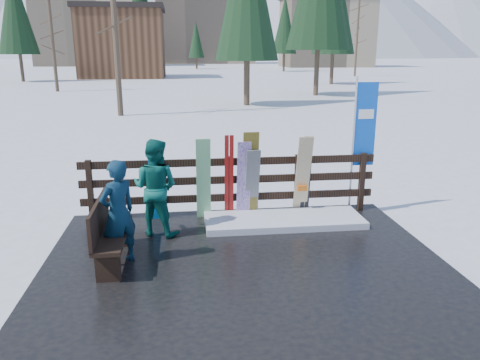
{
  "coord_description": "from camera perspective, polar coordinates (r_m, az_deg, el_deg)",
  "views": [
    {
      "loc": [
        -0.86,
        -6.32,
        3.12
      ],
      "look_at": [
        0.03,
        1.0,
        1.1
      ],
      "focal_mm": 35.0,
      "sensor_mm": 36.0,
      "label": 1
    }
  ],
  "objects": [
    {
      "name": "ground",
      "position": [
        7.1,
        0.72,
        -10.75
      ],
      "size": [
        700.0,
        700.0,
        0.0
      ],
      "primitive_type": "plane",
      "color": "white",
      "rests_on": "ground"
    },
    {
      "name": "deck",
      "position": [
        7.08,
        0.72,
        -10.46
      ],
      "size": [
        6.0,
        5.0,
        0.08
      ],
      "primitive_type": "cube",
      "color": "black",
      "rests_on": "ground"
    },
    {
      "name": "fence",
      "position": [
        8.89,
        -1.15,
        -0.22
      ],
      "size": [
        5.6,
        0.1,
        1.15
      ],
      "color": "black",
      "rests_on": "deck"
    },
    {
      "name": "snow_patch",
      "position": [
        8.65,
        5.36,
        -4.91
      ],
      "size": [
        2.88,
        1.0,
        0.12
      ],
      "primitive_type": "cube",
      "color": "white",
      "rests_on": "deck"
    },
    {
      "name": "bench",
      "position": [
        7.16,
        -15.86,
        -5.94
      ],
      "size": [
        0.41,
        1.5,
        0.97
      ],
      "color": "black",
      "rests_on": "deck"
    },
    {
      "name": "snowboard_0",
      "position": [
        8.62,
        -10.07,
        -0.19
      ],
      "size": [
        0.28,
        0.36,
        1.54
      ],
      "primitive_type": "cube",
      "rotation": [
        0.21,
        0.0,
        0.0
      ],
      "color": "#0E91E3",
      "rests_on": "deck"
    },
    {
      "name": "snowboard_1",
      "position": [
        8.61,
        -4.48,
        0.07
      ],
      "size": [
        0.26,
        0.32,
        1.57
      ],
      "primitive_type": "cube",
      "rotation": [
        0.19,
        0.0,
        0.0
      ],
      "color": "white",
      "rests_on": "deck"
    },
    {
      "name": "snowboard_2",
      "position": [
        8.67,
        1.25,
        0.57
      ],
      "size": [
        0.29,
        0.28,
        1.67
      ],
      "primitive_type": "cube",
      "rotation": [
        0.16,
        0.0,
        0.0
      ],
      "color": "gold",
      "rests_on": "deck"
    },
    {
      "name": "snowboard_3",
      "position": [
        8.68,
        0.46,
        -0.01
      ],
      "size": [
        0.25,
        0.26,
        1.49
      ],
      "primitive_type": "cube",
      "rotation": [
        0.16,
        0.0,
        0.0
      ],
      "color": "white",
      "rests_on": "deck"
    },
    {
      "name": "snowboard_4",
      "position": [
        8.72,
        1.51,
        -0.44
      ],
      "size": [
        0.26,
        0.35,
        1.34
      ],
      "primitive_type": "cube",
      "rotation": [
        0.24,
        0.0,
        0.0
      ],
      "color": "black",
      "rests_on": "deck"
    },
    {
      "name": "snowboard_5",
      "position": [
        8.88,
        7.65,
        0.47
      ],
      "size": [
        0.27,
        0.4,
        1.57
      ],
      "primitive_type": "cube",
      "rotation": [
        0.23,
        0.0,
        0.0
      ],
      "color": "white",
      "rests_on": "deck"
    },
    {
      "name": "ski_pair_a",
      "position": [
        8.7,
        -1.35,
        0.4
      ],
      "size": [
        0.16,
        0.18,
        1.6
      ],
      "color": "#A41714",
      "rests_on": "deck"
    },
    {
      "name": "ski_pair_b",
      "position": [
        8.97,
        8.09,
        0.52
      ],
      "size": [
        0.17,
        0.19,
        1.54
      ],
      "color": "black",
      "rests_on": "deck"
    },
    {
      "name": "rental_flag",
      "position": [
        9.34,
        14.69,
        5.99
      ],
      "size": [
        0.45,
        0.04,
        2.6
      ],
      "color": "silver",
      "rests_on": "deck"
    },
    {
      "name": "person_front",
      "position": [
        7.02,
        -14.64,
        -3.89
      ],
      "size": [
        0.68,
        0.67,
        1.58
      ],
      "primitive_type": "imported",
      "rotation": [
        0.0,
        0.0,
        3.87
      ],
      "color": "#0D394B",
      "rests_on": "deck"
    },
    {
      "name": "person_back",
      "position": [
        8.02,
        -10.27,
        -0.9
      ],
      "size": [
        0.99,
        0.9,
        1.66
      ],
      "primitive_type": "imported",
      "rotation": [
        0.0,
        0.0,
        2.74
      ],
      "color": "#0D594E",
      "rests_on": "deck"
    },
    {
      "name": "resort_buildings",
      "position": [
        121.92,
        -6.38,
        18.4
      ],
      "size": [
        73.0,
        87.6,
        22.6
      ],
      "color": "tan",
      "rests_on": "ground"
    },
    {
      "name": "trees",
      "position": [
        54.26,
        -3.48,
        18.34
      ],
      "size": [
        42.21,
        68.63,
        13.41
      ],
      "color": "#382B1E",
      "rests_on": "ground"
    }
  ]
}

